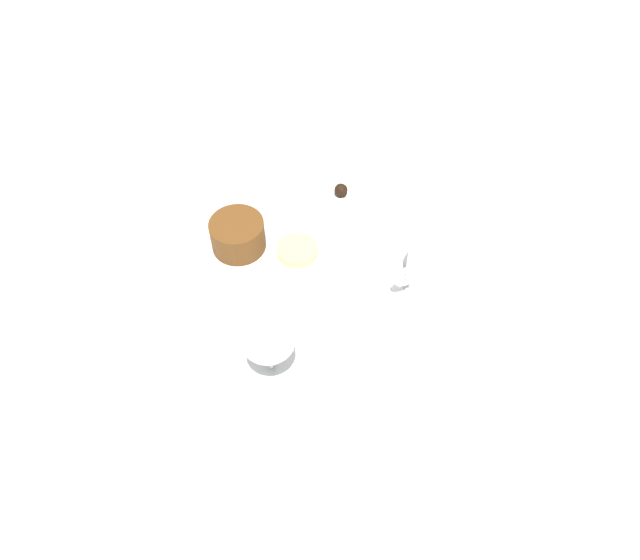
{
  "coord_description": "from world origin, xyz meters",
  "views": [
    {
      "loc": [
        0.14,
        0.56,
        0.69
      ],
      "look_at": [
        -0.07,
        0.1,
        0.04
      ],
      "focal_mm": 35.0,
      "sensor_mm": 36.0,
      "label": 1
    }
  ],
  "objects_px": {
    "fork": "(362,215)",
    "dessert_cake": "(235,236)",
    "dinner_plate": "(251,248)",
    "wine_glass": "(267,331)",
    "coffee_cup": "(442,264)"
  },
  "relations": [
    {
      "from": "fork",
      "to": "dessert_cake",
      "type": "bearing_deg",
      "value": -1.71
    },
    {
      "from": "fork",
      "to": "dessert_cake",
      "type": "distance_m",
      "value": 0.2
    },
    {
      "from": "dinner_plate",
      "to": "wine_glass",
      "type": "height_order",
      "value": "wine_glass"
    },
    {
      "from": "wine_glass",
      "to": "fork",
      "type": "relative_size",
      "value": 0.76
    },
    {
      "from": "dinner_plate",
      "to": "coffee_cup",
      "type": "bearing_deg",
      "value": 143.14
    },
    {
      "from": "coffee_cup",
      "to": "dessert_cake",
      "type": "distance_m",
      "value": 0.29
    },
    {
      "from": "wine_glass",
      "to": "dessert_cake",
      "type": "height_order",
      "value": "wine_glass"
    },
    {
      "from": "fork",
      "to": "dinner_plate",
      "type": "bearing_deg",
      "value": -0.24
    },
    {
      "from": "wine_glass",
      "to": "fork",
      "type": "height_order",
      "value": "wine_glass"
    },
    {
      "from": "coffee_cup",
      "to": "wine_glass",
      "type": "relative_size",
      "value": 0.93
    },
    {
      "from": "dinner_plate",
      "to": "coffee_cup",
      "type": "height_order",
      "value": "coffee_cup"
    },
    {
      "from": "coffee_cup",
      "to": "fork",
      "type": "relative_size",
      "value": 0.7
    },
    {
      "from": "dinner_plate",
      "to": "dessert_cake",
      "type": "relative_size",
      "value": 3.04
    },
    {
      "from": "dinner_plate",
      "to": "fork",
      "type": "distance_m",
      "value": 0.18
    },
    {
      "from": "dessert_cake",
      "to": "wine_glass",
      "type": "bearing_deg",
      "value": 82.89
    }
  ]
}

